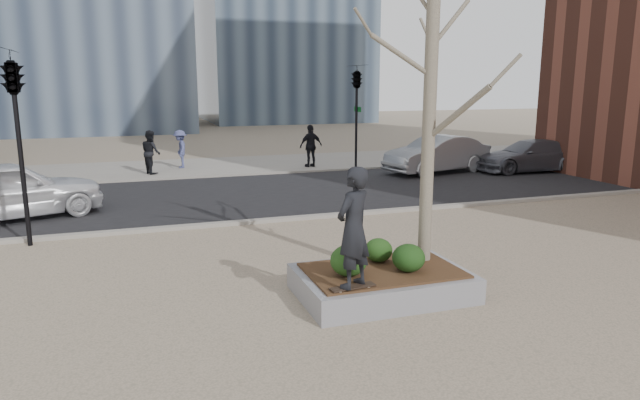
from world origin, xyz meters
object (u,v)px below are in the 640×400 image
object	(u,v)px
planter	(382,283)
police_car	(8,190)
skateboarder	(353,228)
skateboard	(353,288)

from	to	relation	value
planter	police_car	size ratio (longest dim) A/B	0.61
skateboarder	skateboard	bearing A→B (deg)	180.00
skateboard	planter	bearing A→B (deg)	33.14
planter	police_car	bearing A→B (deg)	130.64
planter	police_car	distance (m)	11.35
planter	skateboard	xyz separation A→B (m)	(-0.87, -0.72, 0.26)
planter	skateboard	bearing A→B (deg)	-140.38
skateboarder	police_car	bearing A→B (deg)	-88.19
skateboarder	police_car	distance (m)	11.38
skateboard	skateboarder	size ratio (longest dim) A/B	0.40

